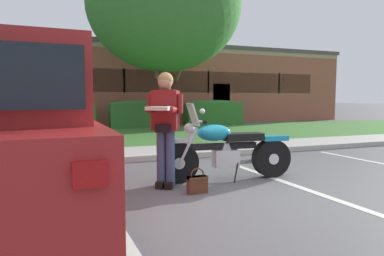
# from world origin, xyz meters

# --- Properties ---
(ground_plane) EXTENTS (140.00, 140.00, 0.00)m
(ground_plane) POSITION_xyz_m (0.00, 0.00, 0.00)
(ground_plane) COLOR #565659
(curb_strip) EXTENTS (60.00, 0.20, 0.12)m
(curb_strip) POSITION_xyz_m (0.00, 2.79, 0.06)
(curb_strip) COLOR #B7B2A8
(curb_strip) RESTS_ON ground
(concrete_walk) EXTENTS (60.00, 1.50, 0.08)m
(concrete_walk) POSITION_xyz_m (0.00, 3.64, 0.04)
(concrete_walk) COLOR #B7B2A8
(concrete_walk) RESTS_ON ground
(grass_lawn) EXTENTS (60.00, 6.06, 0.06)m
(grass_lawn) POSITION_xyz_m (0.00, 7.42, 0.03)
(grass_lawn) COLOR #3D752D
(grass_lawn) RESTS_ON ground
(stall_stripe_0) EXTENTS (0.39, 4.40, 0.01)m
(stall_stripe_0) POSITION_xyz_m (-1.94, 0.20, 0.00)
(stall_stripe_0) COLOR silver
(stall_stripe_0) RESTS_ON ground
(stall_stripe_1) EXTENTS (0.39, 4.40, 0.01)m
(stall_stripe_1) POSITION_xyz_m (0.87, 0.20, 0.00)
(stall_stripe_1) COLOR silver
(stall_stripe_1) RESTS_ON ground
(motorcycle) EXTENTS (2.24, 0.82, 1.26)m
(motorcycle) POSITION_xyz_m (0.16, 0.65, 0.49)
(motorcycle) COLOR black
(motorcycle) RESTS_ON ground
(rider_person) EXTENTS (0.60, 0.67, 1.70)m
(rider_person) POSITION_xyz_m (-0.99, 0.54, 1.01)
(rider_person) COLOR black
(rider_person) RESTS_ON ground
(handbag) EXTENTS (0.28, 0.13, 0.36)m
(handbag) POSITION_xyz_m (-0.65, 0.11, 0.14)
(handbag) COLOR #562D19
(handbag) RESTS_ON ground
(parked_suv_adjacent) EXTENTS (2.15, 4.90, 1.86)m
(parked_suv_adjacent) POSITION_xyz_m (-3.04, 0.16, 0.96)
(parked_suv_adjacent) COLOR #AD2323
(parked_suv_adjacent) RESTS_ON ground
(shade_tree) EXTENTS (5.81, 5.81, 7.28)m
(shade_tree) POSITION_xyz_m (1.25, 8.40, 4.80)
(shade_tree) COLOR brown
(shade_tree) RESTS_ON ground
(hedge_left) EXTENTS (3.09, 0.90, 1.24)m
(hedge_left) POSITION_xyz_m (-2.76, 10.56, 0.65)
(hedge_left) COLOR #336B2D
(hedge_left) RESTS_ON ground
(hedge_center_left) EXTENTS (2.73, 0.90, 1.24)m
(hedge_center_left) POSITION_xyz_m (0.75, 10.56, 0.65)
(hedge_center_left) COLOR #336B2D
(hedge_center_left) RESTS_ON ground
(hedge_center_right) EXTENTS (2.79, 0.90, 1.24)m
(hedge_center_right) POSITION_xyz_m (4.26, 10.56, 0.65)
(hedge_center_right) COLOR #336B2D
(hedge_center_right) RESTS_ON ground
(brick_building) EXTENTS (26.17, 10.56, 4.15)m
(brick_building) POSITION_xyz_m (0.29, 17.38, 2.08)
(brick_building) COLOR #93513D
(brick_building) RESTS_ON ground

